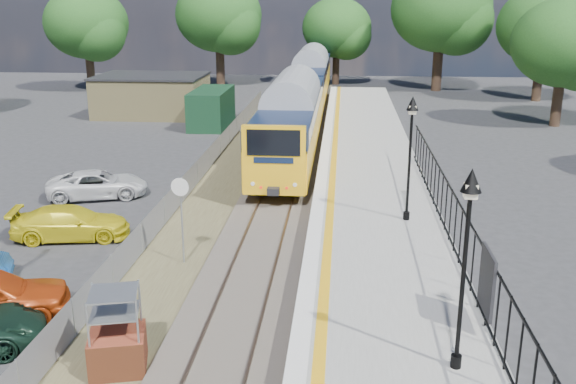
# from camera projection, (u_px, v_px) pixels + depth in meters

# --- Properties ---
(ground) EXTENTS (120.00, 120.00, 0.00)m
(ground) POSITION_uv_depth(u_px,v_px,m) (241.00, 310.00, 18.86)
(ground) COLOR #2D2D30
(ground) RESTS_ON ground
(track_bed) EXTENTS (5.90, 80.00, 0.29)m
(track_bed) POSITION_uv_depth(u_px,v_px,m) (265.00, 205.00, 28.10)
(track_bed) COLOR #473F38
(track_bed) RESTS_ON ground
(platform) EXTENTS (5.00, 70.00, 0.90)m
(platform) POSITION_uv_depth(u_px,v_px,m) (374.00, 213.00, 26.01)
(platform) COLOR gray
(platform) RESTS_ON ground
(platform_edge) EXTENTS (0.90, 70.00, 0.01)m
(platform_edge) POSITION_uv_depth(u_px,v_px,m) (323.00, 201.00, 26.05)
(platform_edge) COLOR silver
(platform_edge) RESTS_ON platform
(victorian_lamp_south) EXTENTS (0.44, 0.44, 4.60)m
(victorian_lamp_south) POSITION_uv_depth(u_px,v_px,m) (468.00, 224.00, 13.35)
(victorian_lamp_south) COLOR black
(victorian_lamp_south) RESTS_ON platform
(victorian_lamp_north) EXTENTS (0.44, 0.44, 4.60)m
(victorian_lamp_north) POSITION_uv_depth(u_px,v_px,m) (411.00, 130.00, 22.90)
(victorian_lamp_north) COLOR black
(victorian_lamp_north) RESTS_ON platform
(palisade_fence) EXTENTS (0.12, 26.00, 2.00)m
(palisade_fence) POSITION_uv_depth(u_px,v_px,m) (459.00, 232.00, 19.92)
(palisade_fence) COLOR black
(palisade_fence) RESTS_ON platform
(wire_fence) EXTENTS (0.06, 52.00, 1.20)m
(wire_fence) POSITION_uv_depth(u_px,v_px,m) (193.00, 178.00, 30.47)
(wire_fence) COLOR #999EA3
(wire_fence) RESTS_ON ground
(outbuilding) EXTENTS (10.80, 10.10, 3.12)m
(outbuilding) POSITION_uv_depth(u_px,v_px,m) (163.00, 97.00, 49.07)
(outbuilding) COLOR tan
(outbuilding) RESTS_ON ground
(tree_line) EXTENTS (56.80, 43.80, 11.88)m
(tree_line) POSITION_uv_depth(u_px,v_px,m) (329.00, 24.00, 56.87)
(tree_line) COLOR #332319
(tree_line) RESTS_ON ground
(train) EXTENTS (2.82, 40.83, 3.51)m
(train) POSITION_uv_depth(u_px,v_px,m) (304.00, 91.00, 46.39)
(train) COLOR #ECAC15
(train) RESTS_ON ground
(brick_plinth) EXTENTS (1.61, 1.61, 2.14)m
(brick_plinth) POSITION_uv_depth(u_px,v_px,m) (117.00, 333.00, 15.55)
(brick_plinth) COLOR brown
(brick_plinth) RESTS_ON ground
(speed_sign) EXTENTS (0.62, 0.14, 3.10)m
(speed_sign) POSITION_uv_depth(u_px,v_px,m) (181.00, 205.00, 21.52)
(speed_sign) COLOR #999EA3
(speed_sign) RESTS_ON ground
(car_yellow) EXTENTS (4.59, 2.51, 1.26)m
(car_yellow) POSITION_uv_depth(u_px,v_px,m) (71.00, 223.00, 24.32)
(car_yellow) COLOR yellow
(car_yellow) RESTS_ON ground
(car_white) EXTENTS (4.88, 3.30, 1.24)m
(car_white) POSITION_uv_depth(u_px,v_px,m) (97.00, 184.00, 29.38)
(car_white) COLOR silver
(car_white) RESTS_ON ground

